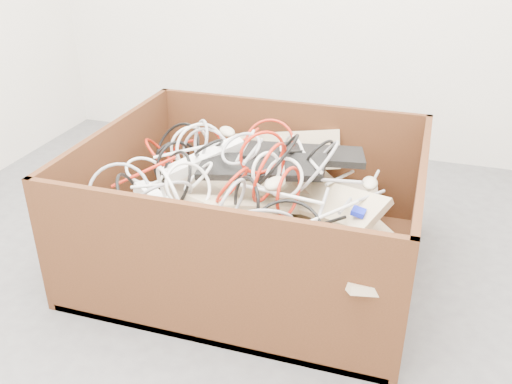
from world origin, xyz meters
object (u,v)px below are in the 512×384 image
(power_strip_right, at_px, (162,204))
(vga_plug, at_px, (358,212))
(power_strip_left, at_px, (204,159))
(cardboard_box, at_px, (250,232))

(power_strip_right, height_order, vga_plug, power_strip_right)
(power_strip_left, relative_size, power_strip_right, 1.22)
(cardboard_box, distance_m, vga_plug, 0.47)
(vga_plug, bearing_deg, power_strip_right, -161.74)
(vga_plug, bearing_deg, power_strip_left, 172.85)
(cardboard_box, height_order, vga_plug, cardboard_box)
(cardboard_box, bearing_deg, power_strip_right, -139.23)
(power_strip_left, distance_m, power_strip_right, 0.30)
(cardboard_box, distance_m, power_strip_right, 0.39)
(power_strip_left, relative_size, vga_plug, 7.35)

